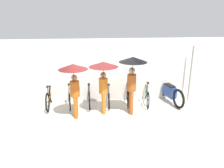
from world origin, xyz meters
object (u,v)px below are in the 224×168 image
object	(u,v)px
pedestrian_center	(103,73)
parked_bicycle_1	(70,97)
motorcycle	(169,92)
parked_bicycle_0	(49,97)
parked_bicycle_2	(89,95)
parked_bicycle_4	(128,94)
parked_bicycle_5	(147,95)
pedestrian_leading	(74,76)
pedestrian_trailing	(132,70)
parked_bicycle_3	(109,96)

from	to	relation	value
pedestrian_center	parked_bicycle_1	bearing A→B (deg)	-38.01
motorcycle	parked_bicycle_0	bearing A→B (deg)	79.15
parked_bicycle_2	parked_bicycle_4	bearing A→B (deg)	-91.50
parked_bicycle_0	parked_bicycle_2	xyz separation A→B (m)	(1.56, 0.07, -0.00)
parked_bicycle_5	pedestrian_leading	world-z (taller)	pedestrian_leading
parked_bicycle_5	motorcycle	size ratio (longest dim) A/B	0.81
parked_bicycle_2	motorcycle	xyz separation A→B (m)	(3.30, -0.06, 0.05)
pedestrian_center	pedestrian_trailing	world-z (taller)	pedestrian_trailing
parked_bicycle_1	parked_bicycle_4	world-z (taller)	parked_bicycle_4
pedestrian_center	motorcycle	distance (m)	3.12
parked_bicycle_3	pedestrian_center	xyz separation A→B (m)	(-0.25, -0.93, 1.20)
parked_bicycle_3	pedestrian_trailing	size ratio (longest dim) A/B	0.81
parked_bicycle_1	pedestrian_trailing	distance (m)	2.86
parked_bicycle_0	parked_bicycle_5	size ratio (longest dim) A/B	1.00
parked_bicycle_5	motorcycle	bearing A→B (deg)	-79.60
parked_bicycle_0	motorcycle	bearing A→B (deg)	-91.79
parked_bicycle_0	motorcycle	size ratio (longest dim) A/B	0.81
pedestrian_leading	motorcycle	world-z (taller)	pedestrian_leading
parked_bicycle_2	parked_bicycle_1	bearing A→B (deg)	88.93
parked_bicycle_5	pedestrian_center	distance (m)	2.34
parked_bicycle_1	parked_bicycle_2	size ratio (longest dim) A/B	0.93
parked_bicycle_1	pedestrian_leading	size ratio (longest dim) A/B	0.85
parked_bicycle_3	pedestrian_trailing	xyz separation A→B (m)	(0.74, -1.07, 1.31)
parked_bicycle_2	parked_bicycle_4	distance (m)	1.56
motorcycle	parked_bicycle_5	bearing A→B (deg)	80.75
parked_bicycle_2	parked_bicycle_5	bearing A→B (deg)	-92.83
parked_bicycle_1	pedestrian_leading	xyz separation A→B (m)	(0.31, -1.23, 1.19)
parked_bicycle_4	pedestrian_center	size ratio (longest dim) A/B	0.92
parked_bicycle_2	pedestrian_trailing	size ratio (longest dim) A/B	0.83
pedestrian_leading	parked_bicycle_2	bearing A→B (deg)	-107.69
parked_bicycle_0	parked_bicycle_3	distance (m)	2.34
parked_bicycle_1	parked_bicycle_3	size ratio (longest dim) A/B	0.96
parked_bicycle_4	motorcycle	bearing A→B (deg)	-84.52
parked_bicycle_5	motorcycle	distance (m)	0.96
parked_bicycle_4	parked_bicycle_1	bearing A→B (deg)	96.02
parked_bicycle_2	motorcycle	distance (m)	3.30
parked_bicycle_3	parked_bicycle_4	world-z (taller)	parked_bicycle_4
parked_bicycle_0	pedestrian_trailing	xyz separation A→B (m)	(3.07, -1.03, 1.28)
parked_bicycle_3	parked_bicycle_4	size ratio (longest dim) A/B	0.96
pedestrian_center	pedestrian_trailing	bearing A→B (deg)	170.57
parked_bicycle_1	parked_bicycle_5	bearing A→B (deg)	-97.53
pedestrian_leading	parked_bicycle_4	bearing A→B (deg)	-145.97
parked_bicycle_2	motorcycle	world-z (taller)	parked_bicycle_2
parked_bicycle_0	pedestrian_center	world-z (taller)	pedestrian_center
parked_bicycle_1	pedestrian_trailing	bearing A→B (deg)	-121.56
pedestrian_trailing	parked_bicycle_1	bearing A→B (deg)	-25.97
pedestrian_trailing	parked_bicycle_4	bearing A→B (deg)	-92.54
parked_bicycle_4	pedestrian_leading	xyz separation A→B (m)	(-2.03, -1.21, 1.14)
pedestrian_trailing	parked_bicycle_5	bearing A→B (deg)	-129.34
parked_bicycle_0	parked_bicycle_3	bearing A→B (deg)	-91.03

